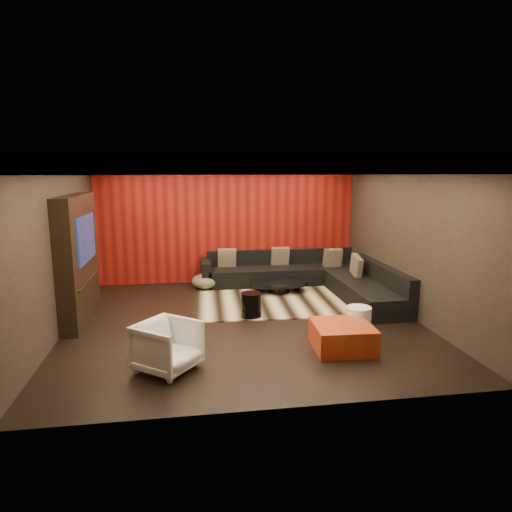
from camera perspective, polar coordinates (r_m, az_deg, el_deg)
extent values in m
cube|color=black|center=(8.10, -1.45, -8.25)|extent=(6.00, 6.00, 0.02)
cube|color=silver|center=(7.65, -1.56, 12.13)|extent=(6.00, 6.00, 0.02)
cube|color=black|center=(10.72, -3.59, 4.19)|extent=(6.00, 0.02, 2.80)
cube|color=black|center=(7.95, -23.56, 0.98)|extent=(0.02, 6.00, 2.80)
cube|color=black|center=(8.66, 18.66, 2.06)|extent=(0.02, 6.00, 2.80)
cube|color=#6B0C0A|center=(10.68, -3.57, 4.17)|extent=(5.98, 0.05, 2.78)
cube|color=silver|center=(10.34, -3.52, 11.12)|extent=(6.00, 0.60, 0.22)
cube|color=silver|center=(4.99, 2.52, 11.42)|extent=(6.00, 0.60, 0.22)
cube|color=silver|center=(7.78, -22.04, 10.45)|extent=(0.60, 4.80, 0.22)
cube|color=silver|center=(8.44, 17.29, 10.72)|extent=(0.60, 4.80, 0.22)
cube|color=#FFD899|center=(10.00, -3.32, 10.61)|extent=(4.80, 0.08, 0.04)
cube|color=#FFD899|center=(5.32, 1.78, 10.42)|extent=(4.80, 0.08, 0.04)
cube|color=#FFD899|center=(7.71, -19.49, 9.95)|extent=(0.08, 4.80, 0.04)
cube|color=#FFD899|center=(8.29, 15.12, 10.22)|extent=(0.08, 4.80, 0.04)
cube|color=black|center=(8.54, -21.38, -0.29)|extent=(0.30, 2.00, 2.20)
cube|color=black|center=(8.45, -20.48, 2.07)|extent=(0.04, 1.30, 0.80)
cube|color=black|center=(8.59, -20.15, -2.88)|extent=(0.04, 1.60, 0.04)
cube|color=beige|center=(9.66, 4.35, -4.97)|extent=(4.11, 3.15, 0.02)
cylinder|color=black|center=(9.88, 2.89, -3.87)|extent=(1.32, 1.32, 0.22)
cylinder|color=black|center=(8.24, -0.60, -6.11)|extent=(0.38, 0.38, 0.43)
ellipsoid|color=beige|center=(10.20, -6.38, -3.15)|extent=(0.76, 0.76, 0.32)
cylinder|color=white|center=(7.50, 12.68, -8.04)|extent=(0.46, 0.46, 0.49)
cube|color=maroon|center=(6.99, 10.74, -9.86)|extent=(0.90, 0.90, 0.38)
imported|color=white|center=(6.24, -11.00, -11.04)|extent=(1.02, 1.02, 0.67)
cube|color=black|center=(10.66, 3.42, -2.39)|extent=(3.50, 0.90, 0.40)
cube|color=black|center=(10.92, 3.06, -0.06)|extent=(3.50, 0.20, 0.35)
cube|color=black|center=(9.42, 13.49, -4.45)|extent=(0.90, 2.60, 0.40)
cube|color=black|center=(9.47, 15.55, -2.14)|extent=(0.20, 2.60, 0.35)
cube|color=black|center=(10.41, -6.30, -2.19)|extent=(0.20, 0.90, 0.60)
cube|color=tan|center=(10.53, -3.67, -0.22)|extent=(0.42, 0.20, 0.44)
cube|color=tan|center=(9.88, 12.45, -1.20)|extent=(0.12, 0.50, 0.50)
cube|color=tan|center=(10.64, 9.57, -0.24)|extent=(0.42, 0.20, 0.44)
cube|color=tan|center=(10.72, 3.03, -0.02)|extent=(0.42, 0.20, 0.44)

